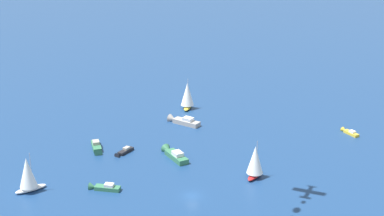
{
  "coord_description": "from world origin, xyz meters",
  "views": [
    {
      "loc": [
        -9.77,
        -114.12,
        63.39
      ],
      "look_at": [
        0.0,
        0.0,
        22.25
      ],
      "focal_mm": 50.84,
      "sensor_mm": 36.0,
      "label": 1
    }
  ],
  "objects": [
    {
      "name": "ground_plane",
      "position": [
        0.0,
        0.0,
        0.0
      ],
      "size": [
        2000.0,
        2000.0,
        0.0
      ],
      "primitive_type": "plane",
      "color": "navy"
    },
    {
      "name": "motorboat_near_centre",
      "position": [
        -3.12,
        22.17,
        0.86
      ],
      "size": [
        7.2,
        11.14,
        3.18
      ],
      "color": "#33704C",
      "rests_on": "ground_plane"
    },
    {
      "name": "motorboat_far_port",
      "position": [
        -17.01,
        25.74,
        0.51
      ],
      "size": [
        5.35,
        6.2,
        1.9
      ],
      "color": "black",
      "rests_on": "ground_plane"
    },
    {
      "name": "motorboat_inshore",
      "position": [
        -21.26,
        4.95,
        0.61
      ],
      "size": [
        7.98,
        4.04,
        2.24
      ],
      "color": "#33704C",
      "rests_on": "ground_plane"
    },
    {
      "name": "sailboat_offshore",
      "position": [
        -38.99,
        5.72,
        4.5
      ],
      "size": [
        7.68,
        5.91,
        9.85
      ],
      "color": "white",
      "rests_on": "ground_plane"
    },
    {
      "name": "sailboat_trailing",
      "position": [
        3.66,
        61.23,
        4.74
      ],
      "size": [
        5.38,
        8.36,
        10.38
      ],
      "color": "gold",
      "rests_on": "ground_plane"
    },
    {
      "name": "motorboat_ahead",
      "position": [
        -24.68,
        29.02,
        0.69
      ],
      "size": [
        3.96,
        9.12,
        2.57
      ],
      "color": "#33704C",
      "rests_on": "ground_plane"
    },
    {
      "name": "motorboat_mid_cluster",
      "position": [
        0.98,
        47.34,
        0.87
      ],
      "size": [
        10.45,
        9.22,
        3.23
      ],
      "color": "#9E9993",
      "rests_on": "ground_plane"
    },
    {
      "name": "sailboat_outer_ring_a",
      "position": [
        16.7,
        8.34,
        4.44
      ],
      "size": [
        6.14,
        7.39,
        9.73
      ],
      "color": "#B21E1E",
      "rests_on": "ground_plane"
    },
    {
      "name": "motorboat_outer_ring_b",
      "position": [
        51.09,
        34.53,
        0.5
      ],
      "size": [
        4.04,
        6.5,
        1.85
      ],
      "color": "gold",
      "rests_on": "ground_plane"
    }
  ]
}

